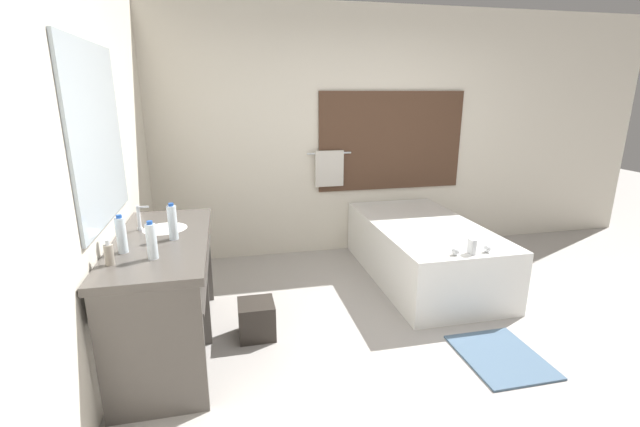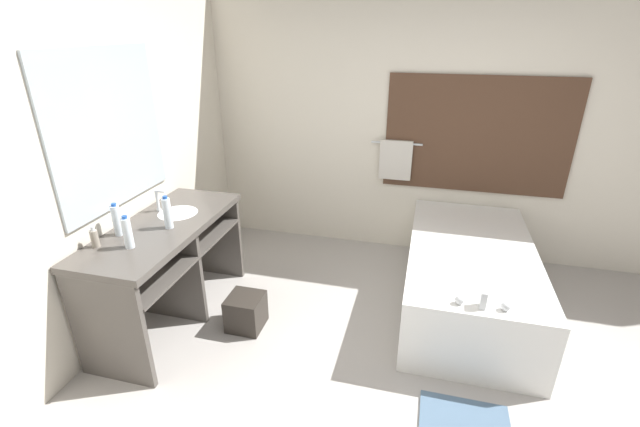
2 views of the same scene
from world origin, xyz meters
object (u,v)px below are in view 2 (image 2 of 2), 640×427
Objects in this scene: bathtub at (469,274)px; water_bottle_1 at (117,220)px; water_bottle_2 at (168,213)px; water_bottle_3 at (128,233)px; soap_dispenser at (95,238)px; waste_bin at (246,312)px.

bathtub is 7.76× the size of water_bottle_1.
water_bottle_2 reaches higher than water_bottle_3.
bathtub is 2.66m from water_bottle_3.
soap_dispenser is 0.55× the size of waste_bin.
waste_bin is at bearing 28.36° from soap_dispenser.
water_bottle_1 is 0.96× the size of water_bottle_2.
water_bottle_2 is 0.50m from soap_dispenser.
water_bottle_1 is at bearing -158.38° from bathtub.
water_bottle_1 is 0.34m from water_bottle_2.
waste_bin is (-1.70, -0.74, -0.17)m from bathtub.
water_bottle_3 is 0.84× the size of waste_bin.
bathtub is 1.86m from waste_bin.
bathtub is at bearing 19.80° from water_bottle_2.
water_bottle_2 is 1.08× the size of water_bottle_3.
waste_bin is at bearing 33.31° from water_bottle_3.
water_bottle_3 reaches higher than soap_dispenser.
waste_bin is (0.53, 0.06, -0.82)m from water_bottle_2.
soap_dispenser is (-0.31, -0.39, -0.05)m from water_bottle_2.
soap_dispenser is 1.23m from waste_bin.
waste_bin is at bearing 17.56° from water_bottle_1.
waste_bin is (0.84, 0.45, -0.77)m from soap_dispenser.
water_bottle_3 is 1.54× the size of soap_dispenser.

